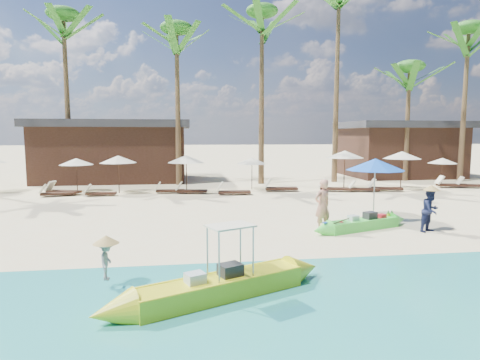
{
  "coord_description": "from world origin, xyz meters",
  "views": [
    {
      "loc": [
        -2.86,
        -12.5,
        3.3
      ],
      "look_at": [
        -0.91,
        2.0,
        1.64
      ],
      "focal_mm": 30.0,
      "sensor_mm": 36.0,
      "label": 1
    }
  ],
  "objects": [
    {
      "name": "palm_5",
      "position": [
        7.45,
        14.38,
        10.82
      ],
      "size": [
        2.08,
        2.08,
        13.6
      ],
      "color": "brown",
      "rests_on": "ground"
    },
    {
      "name": "resort_parasol_4",
      "position": [
        -6.66,
        10.74,
        1.92
      ],
      "size": [
        2.07,
        2.07,
        2.13
      ],
      "color": "#341D15",
      "rests_on": "ground"
    },
    {
      "name": "lounger_6_right",
      "position": [
        2.5,
        10.23,
        0.22
      ],
      "size": [
        2.02,
        0.82,
        0.67
      ],
      "rotation": [
        0.0,
        0.0,
        -0.11
      ],
      "color": "#341D15",
      "rests_on": "ground"
    },
    {
      "name": "palm_7",
      "position": [
        16.57,
        13.68,
        8.99
      ],
      "size": [
        2.08,
        2.08,
        11.08
      ],
      "color": "brown",
      "rests_on": "ground"
    },
    {
      "name": "ground",
      "position": [
        0.0,
        0.0,
        0.0
      ],
      "size": [
        240.0,
        240.0,
        0.0
      ],
      "primitive_type": "plane",
      "color": "beige",
      "rests_on": "ground"
    },
    {
      "name": "blue_umbrella",
      "position": [
        4.35,
        2.06,
        2.16
      ],
      "size": [
        2.22,
        2.22,
        2.39
      ],
      "color": "#99999E",
      "rests_on": "ground"
    },
    {
      "name": "resort_parasol_6",
      "position": [
        1.06,
        11.23,
        1.74
      ],
      "size": [
        1.87,
        1.87,
        1.93
      ],
      "color": "#341D15",
      "rests_on": "ground"
    },
    {
      "name": "green_canoe",
      "position": [
        3.19,
        0.53,
        0.2
      ],
      "size": [
        4.5,
        1.84,
        0.59
      ],
      "rotation": [
        0.0,
        0.0,
        0.34
      ],
      "color": "#46E746",
      "rests_on": "ground"
    },
    {
      "name": "palm_4",
      "position": [
        2.15,
        14.01,
        9.45
      ],
      "size": [
        2.08,
        2.08,
        11.7
      ],
      "color": "brown",
      "rests_on": "ground"
    },
    {
      "name": "wet_sand_strip",
      "position": [
        0.0,
        -5.0,
        0.0
      ],
      "size": [
        240.0,
        4.5,
        0.01
      ],
      "primitive_type": "cube",
      "color": "tan",
      "rests_on": "ground"
    },
    {
      "name": "lounger_4_right",
      "position": [
        -3.91,
        10.31,
        0.19
      ],
      "size": [
        1.68,
        0.52,
        0.57
      ],
      "rotation": [
        0.0,
        0.0,
        -0.0
      ],
      "color": "#341D15",
      "rests_on": "ground"
    },
    {
      "name": "palm_2",
      "position": [
        -10.45,
        15.08,
        9.18
      ],
      "size": [
        2.08,
        2.08,
        11.33
      ],
      "color": "brown",
      "rests_on": "ground"
    },
    {
      "name": "lounger_4_left",
      "position": [
        -7.58,
        9.76,
        0.19
      ],
      "size": [
        1.67,
        0.55,
        0.57
      ],
      "rotation": [
        0.0,
        0.0,
        0.02
      ],
      "color": "#341D15",
      "rests_on": "ground"
    },
    {
      "name": "vendor_green",
      "position": [
        5.34,
        -0.1,
        0.75
      ],
      "size": [
        0.9,
        0.82,
        1.49
      ],
      "primitive_type": "imported",
      "rotation": [
        0.0,
        0.0,
        0.43
      ],
      "color": "#161C3D",
      "rests_on": "ground"
    },
    {
      "name": "lounger_9_right",
      "position": [
        14.66,
        10.12,
        0.21
      ],
      "size": [
        1.91,
        1.05,
        0.62
      ],
      "rotation": [
        0.0,
        0.0,
        -0.28
      ],
      "color": "#341D15",
      "rests_on": "ground"
    },
    {
      "name": "tourist",
      "position": [
        1.73,
        0.5,
        0.9
      ],
      "size": [
        0.77,
        0.66,
        1.79
      ],
      "primitive_type": "imported",
      "rotation": [
        0.0,
        0.0,
        3.55
      ],
      "color": "tan",
      "rests_on": "ground"
    },
    {
      "name": "pavilion_west",
      "position": [
        -8.0,
        17.5,
        2.19
      ],
      "size": [
        10.8,
        6.6,
        4.3
      ],
      "color": "#341D15",
      "rests_on": "ground"
    },
    {
      "name": "resort_parasol_9",
      "position": [
        13.39,
        11.12,
        1.65
      ],
      "size": [
        1.77,
        1.77,
        1.83
      ],
      "color": "#341D15",
      "rests_on": "ground"
    },
    {
      "name": "resort_parasol_8",
      "position": [
        9.97,
        10.01,
        2.08
      ],
      "size": [
        2.24,
        2.24,
        2.31
      ],
      "color": "#341D15",
      "rests_on": "ground"
    },
    {
      "name": "lounger_5_left",
      "position": [
        -2.68,
        10.0,
        0.2
      ],
      "size": [
        1.81,
        0.76,
        0.6
      ],
      "rotation": [
        0.0,
        0.0,
        -0.13
      ],
      "color": "#341D15",
      "rests_on": "ground"
    },
    {
      "name": "palm_6",
      "position": [
        12.84,
        14.52,
        7.05
      ],
      "size": [
        2.08,
        2.08,
        8.51
      ],
      "color": "brown",
      "rests_on": "ground"
    },
    {
      "name": "lounger_3_right",
      "position": [
        -9.9,
        9.94,
        0.19
      ],
      "size": [
        1.78,
        0.81,
        0.58
      ],
      "rotation": [
        0.0,
        0.0,
        0.17
      ],
      "color": "#341D15",
      "rests_on": "ground"
    },
    {
      "name": "lounger_8_left",
      "position": [
        8.63,
        9.53,
        0.22
      ],
      "size": [
        2.0,
        1.06,
        0.65
      ],
      "rotation": [
        0.0,
        0.0,
        -0.26
      ],
      "color": "#341D15",
      "rests_on": "ground"
    },
    {
      "name": "lounger_6_left",
      "position": [
        -0.4,
        9.22,
        0.21
      ],
      "size": [
        1.91,
        0.7,
        0.64
      ],
      "rotation": [
        0.0,
        0.0,
        -0.07
      ],
      "color": "#341D15",
      "rests_on": "ground"
    },
    {
      "name": "lounger_7_left",
      "position": [
        5.65,
        9.78,
        0.22
      ],
      "size": [
        2.01,
        1.2,
        0.65
      ],
      "rotation": [
        0.0,
        0.0,
        -0.35
      ],
      "color": "#341D15",
      "rests_on": "ground"
    },
    {
      "name": "yellow_canoe",
      "position": [
        -2.21,
        -4.7,
        0.24
      ],
      "size": [
        5.37,
        2.65,
        1.48
      ],
      "rotation": [
        0.0,
        0.0,
        0.42
      ],
      "color": "yellow",
      "rests_on": "ground"
    },
    {
      "name": "lounger_9_left",
      "position": [
        13.54,
        10.42,
        0.22
      ],
      "size": [
        2.03,
        0.98,
        0.66
      ],
      "rotation": [
        0.0,
        0.0,
        -0.2
      ],
      "color": "#341D15",
      "rests_on": "ground"
    },
    {
      "name": "palm_3",
      "position": [
        -3.36,
        14.27,
        8.58
      ],
      "size": [
        2.08,
        2.08,
        10.52
      ],
      "color": "brown",
      "rests_on": "ground"
    },
    {
      "name": "lounger_3_left",
      "position": [
        -9.74,
        10.59,
        0.22
      ],
      "size": [
        2.01,
        1.14,
        0.65
      ],
      "rotation": [
        0.0,
        0.0,
        -0.3
      ],
      "color": "#341D15",
      "rests_on": "ground"
    },
    {
      "name": "resort_parasol_7",
      "position": [
        6.72,
        10.84,
        2.11
      ],
      "size": [
        2.27,
        2.27,
        2.34
      ],
      "color": "#341D15",
      "rests_on": "ground"
    },
    {
      "name": "lounger_7_right",
      "position": [
        7.29,
        9.47,
        0.19
      ],
      "size": [
        1.79,
        0.89,
        0.58
      ],
      "rotation": [
        0.0,
        0.0,
        -0.22
      ],
      "color": "#341D15",
      "rests_on": "ground"
    },
    {
      "name": "resort_parasol_5",
      "position": [
        -2.86,
        10.12,
        1.95
      ],
      "size": [
        2.1,
        2.1,
        2.16
      ],
      "color": "#341D15",
      "rests_on": "ground"
    },
    {
      "name": "resort_parasol_3",
      "position": [
        -9.11,
        11.45,
        1.77
      ],
      "size": [
        1.9,
        1.9,
        1.96
      ],
      "color": "#341D15",
      "rests_on": "ground"
    },
    {
      "name": "pavilion_east",
      "position": [
        14.0,
        17.5,
        2.2
      ],
      "size": [
        8.8,
        6.6,
        4.3
      ],
      "color": "#341D15",
      "rests_on": "ground"
    },
    {
      "name": "vendor_yellow",
      "position": [
        -4.59,
        -3.82,
        0.61
      ],
      "size": [
        0.33,
        0.56,
        0.86
      ],
      "primitive_type": "imported",
      "rotation": [
        0.0,
        0.0,
        1.58
      ],
      "color": "gray",
      "rests_on": "ground"
    }
  ]
}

